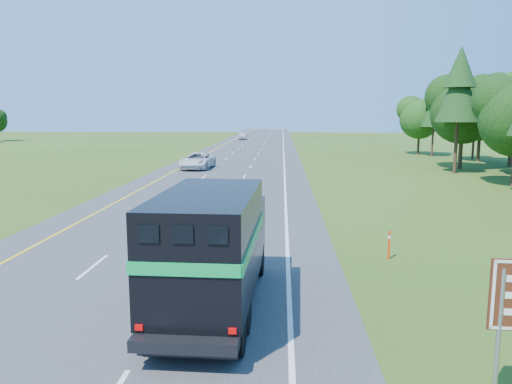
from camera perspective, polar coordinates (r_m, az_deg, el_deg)
road at (r=57.27m, az=-2.28°, el=3.22°), size 15.00×260.00×0.04m
lane_markings at (r=57.26m, az=-2.28°, el=3.25°), size 11.15×260.00×0.01m
horse_truck at (r=14.55m, az=-4.97°, el=-6.13°), size 2.80×8.16×3.57m
white_suv at (r=52.36m, az=-6.69°, el=3.58°), size 3.25×6.25×1.68m
far_car at (r=111.31m, az=-1.57°, el=6.43°), size 2.21×4.80×1.59m
delineator at (r=20.58m, az=14.96°, el=-5.74°), size 0.09×0.05×1.15m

